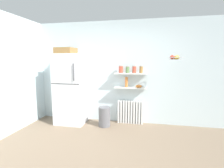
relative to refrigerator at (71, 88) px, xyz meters
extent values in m
plane|color=#7A6651|center=(1.21, -1.17, -0.92)|extent=(7.04, 7.04, 0.00)
cube|color=silver|center=(1.21, 0.38, 0.38)|extent=(7.04, 0.10, 2.60)
cube|color=silver|center=(-1.04, -1.07, 0.38)|extent=(0.10, 4.80, 2.60)
cube|color=silver|center=(0.00, 0.00, -0.03)|extent=(0.73, 0.65, 1.77)
cube|color=#262628|center=(0.00, -0.33, 0.14)|extent=(0.71, 0.01, 0.01)
cylinder|color=#4C4C51|center=(0.24, -0.35, 0.42)|extent=(0.02, 0.02, 0.40)
cube|color=olive|center=(-0.11, 0.00, 0.93)|extent=(0.44, 0.46, 0.15)
cube|color=white|center=(1.20, 0.25, -0.63)|extent=(0.05, 0.12, 0.58)
cube|color=white|center=(1.27, 0.25, -0.63)|extent=(0.05, 0.12, 0.58)
cube|color=white|center=(1.34, 0.25, -0.63)|extent=(0.05, 0.12, 0.58)
cube|color=white|center=(1.40, 0.25, -0.63)|extent=(0.05, 0.12, 0.58)
cube|color=white|center=(1.47, 0.25, -0.63)|extent=(0.05, 0.12, 0.58)
cube|color=white|center=(1.53, 0.25, -0.63)|extent=(0.05, 0.12, 0.58)
cube|color=white|center=(1.60, 0.25, -0.63)|extent=(0.05, 0.12, 0.58)
cube|color=white|center=(1.67, 0.25, -0.63)|extent=(0.05, 0.12, 0.58)
cube|color=white|center=(1.73, 0.25, -0.63)|extent=(0.05, 0.12, 0.58)
cube|color=white|center=(1.80, 0.25, -0.63)|extent=(0.05, 0.12, 0.58)
cube|color=white|center=(1.50, 0.22, 0.01)|extent=(0.80, 0.22, 0.02)
cube|color=white|center=(1.50, 0.22, 0.37)|extent=(0.80, 0.22, 0.02)
cylinder|color=#C64C38|center=(1.25, 0.22, 0.46)|extent=(0.11, 0.11, 0.17)
cylinder|color=gray|center=(1.25, 0.22, 0.56)|extent=(0.10, 0.10, 0.02)
cylinder|color=#5B7F4C|center=(1.42, 0.22, 0.45)|extent=(0.09, 0.09, 0.15)
cylinder|color=gray|center=(1.42, 0.22, 0.54)|extent=(0.08, 0.08, 0.02)
cylinder|color=#C64C38|center=(1.58, 0.22, 0.46)|extent=(0.10, 0.10, 0.16)
cylinder|color=gray|center=(1.58, 0.22, 0.55)|extent=(0.09, 0.09, 0.02)
cylinder|color=olive|center=(1.75, 0.22, 0.46)|extent=(0.09, 0.09, 0.16)
cylinder|color=gray|center=(1.75, 0.22, 0.55)|extent=(0.08, 0.08, 0.02)
cylinder|color=#CC7033|center=(1.40, 0.22, 0.15)|extent=(0.07, 0.07, 0.26)
ellipsoid|color=orange|center=(1.70, 0.22, 0.06)|extent=(0.15, 0.15, 0.07)
cylinder|color=slate|center=(0.90, -0.09, -0.68)|extent=(0.28, 0.28, 0.48)
torus|color=#B2B2B7|center=(2.49, -0.12, 0.75)|extent=(0.33, 0.33, 0.01)
cylinder|color=#A8A8AD|center=(2.49, -0.12, 0.71)|extent=(0.27, 0.27, 0.01)
sphere|color=gold|center=(2.51, -0.13, 0.75)|extent=(0.08, 0.08, 0.08)
sphere|color=red|center=(2.49, -0.05, 0.75)|extent=(0.08, 0.08, 0.08)
sphere|color=red|center=(2.41, -0.12, 0.76)|extent=(0.09, 0.09, 0.09)
sphere|color=gold|center=(2.49, -0.19, 0.75)|extent=(0.08, 0.08, 0.08)
ellipsoid|color=yellow|center=(2.53, -0.16, 0.74)|extent=(0.10, 0.18, 0.06)
camera|label=1|loc=(1.89, -3.98, 0.67)|focal=27.22mm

